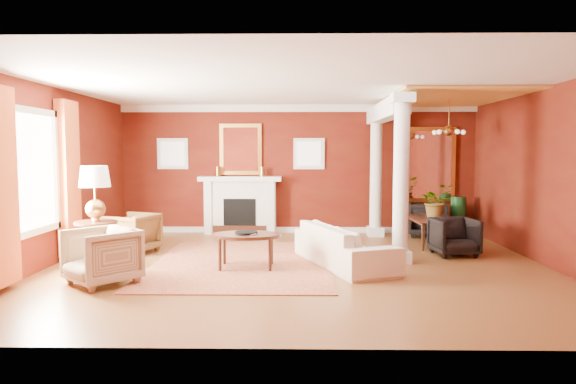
{
  "coord_description": "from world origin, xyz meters",
  "views": [
    {
      "loc": [
        -0.02,
        -8.18,
        1.85
      ],
      "look_at": [
        -0.18,
        0.67,
        1.15
      ],
      "focal_mm": 32.0,
      "sensor_mm": 36.0,
      "label": 1
    }
  ],
  "objects_px": {
    "armchair_leopard": "(132,231)",
    "coffee_table": "(246,237)",
    "armchair_stripe": "(102,253)",
    "dining_table": "(433,223)",
    "sofa": "(344,238)",
    "side_table": "(95,199)"
  },
  "relations": [
    {
      "from": "side_table",
      "to": "armchair_stripe",
      "type": "bearing_deg",
      "value": -64.79
    },
    {
      "from": "coffee_table",
      "to": "dining_table",
      "type": "height_order",
      "value": "dining_table"
    },
    {
      "from": "sofa",
      "to": "armchair_stripe",
      "type": "bearing_deg",
      "value": 88.92
    },
    {
      "from": "side_table",
      "to": "dining_table",
      "type": "bearing_deg",
      "value": 21.24
    },
    {
      "from": "armchair_stripe",
      "to": "coffee_table",
      "type": "height_order",
      "value": "armchair_stripe"
    },
    {
      "from": "dining_table",
      "to": "sofa",
      "type": "bearing_deg",
      "value": 132.83
    },
    {
      "from": "sofa",
      "to": "side_table",
      "type": "height_order",
      "value": "side_table"
    },
    {
      "from": "dining_table",
      "to": "armchair_leopard",
      "type": "bearing_deg",
      "value": 97.7
    },
    {
      "from": "sofa",
      "to": "armchair_leopard",
      "type": "bearing_deg",
      "value": 55.19
    },
    {
      "from": "sofa",
      "to": "dining_table",
      "type": "height_order",
      "value": "sofa"
    },
    {
      "from": "coffee_table",
      "to": "dining_table",
      "type": "distance_m",
      "value": 4.13
    },
    {
      "from": "armchair_stripe",
      "to": "side_table",
      "type": "relative_size",
      "value": 0.53
    },
    {
      "from": "armchair_leopard",
      "to": "coffee_table",
      "type": "xyz_separation_m",
      "value": [
        2.21,
        -1.2,
        0.11
      ]
    },
    {
      "from": "side_table",
      "to": "armchair_leopard",
      "type": "bearing_deg",
      "value": 83.74
    },
    {
      "from": "dining_table",
      "to": "side_table",
      "type": "bearing_deg",
      "value": 109.08
    },
    {
      "from": "sofa",
      "to": "coffee_table",
      "type": "bearing_deg",
      "value": 78.38
    },
    {
      "from": "coffee_table",
      "to": "side_table",
      "type": "distance_m",
      "value": 2.43
    },
    {
      "from": "sofa",
      "to": "coffee_table",
      "type": "distance_m",
      "value": 1.59
    },
    {
      "from": "armchair_leopard",
      "to": "coffee_table",
      "type": "distance_m",
      "value": 2.52
    },
    {
      "from": "armchair_leopard",
      "to": "side_table",
      "type": "height_order",
      "value": "side_table"
    },
    {
      "from": "armchair_stripe",
      "to": "dining_table",
      "type": "relative_size",
      "value": 0.57
    },
    {
      "from": "sofa",
      "to": "armchair_stripe",
      "type": "relative_size",
      "value": 2.61
    }
  ]
}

